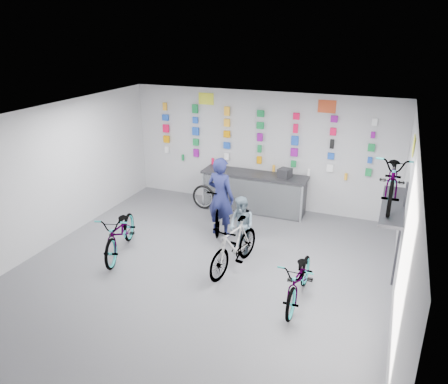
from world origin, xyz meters
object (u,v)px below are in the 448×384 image
at_px(bike_left, 120,232).
at_px(clerk, 221,197).
at_px(customer, 241,225).
at_px(bike_center, 234,246).
at_px(bike_right, 300,279).
at_px(bike_service, 220,206).
at_px(counter, 254,193).

bearing_deg(bike_left, clerk, 28.04).
xyz_separation_m(bike_left, customer, (2.31, 0.99, 0.13)).
relative_size(bike_left, clerk, 1.00).
height_order(bike_center, clerk, clerk).
bearing_deg(bike_right, customer, 139.56).
height_order(bike_left, bike_service, bike_service).
height_order(bike_left, clerk, clerk).
bearing_deg(bike_service, counter, 54.72).
bearing_deg(customer, bike_left, -123.58).
height_order(clerk, customer, clerk).
relative_size(bike_left, bike_service, 1.01).
relative_size(bike_center, customer, 1.38).
bearing_deg(customer, bike_right, -7.08).
xyz_separation_m(counter, bike_service, (-0.42, -1.26, 0.06)).
distance_m(bike_right, customer, 2.01).
distance_m(bike_left, bike_right, 3.85).
bearing_deg(bike_center, customer, 109.40).
bearing_deg(bike_left, customer, 6.07).
bearing_deg(bike_service, bike_right, -59.84).
bearing_deg(bike_right, bike_service, 136.64).
xyz_separation_m(counter, bike_right, (1.99, -3.51, -0.05)).
xyz_separation_m(clerk, customer, (0.72, -0.61, -0.30)).
distance_m(counter, bike_right, 4.04).
xyz_separation_m(bike_right, bike_service, (-2.41, 2.26, 0.11)).
bearing_deg(counter, bike_center, -79.13).
bearing_deg(clerk, bike_service, -52.59).
bearing_deg(bike_right, bike_left, 175.32).
height_order(bike_service, customer, customer).
bearing_deg(clerk, customer, 151.55).
bearing_deg(bike_left, counter, 42.87).
xyz_separation_m(bike_service, customer, (0.88, -0.97, 0.07)).
xyz_separation_m(bike_left, bike_right, (3.84, -0.30, -0.04)).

